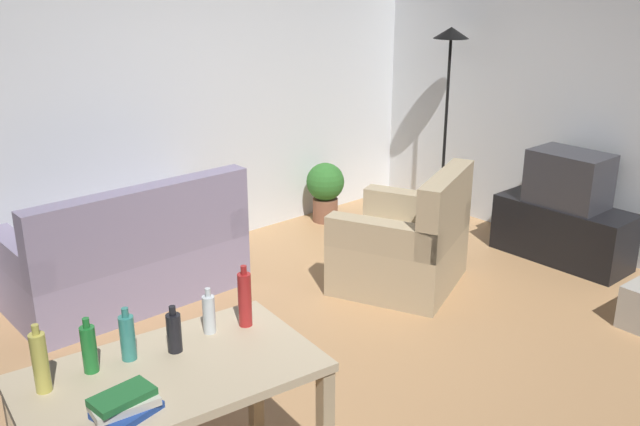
{
  "coord_description": "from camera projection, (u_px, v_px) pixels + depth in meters",
  "views": [
    {
      "loc": [
        -2.82,
        -2.83,
        2.31
      ],
      "look_at": [
        0.1,
        0.5,
        0.75
      ],
      "focal_mm": 39.28,
      "sensor_mm": 36.0,
      "label": 1
    }
  ],
  "objects": [
    {
      "name": "book_stack",
      "position": [
        125.0,
        404.0,
        2.56
      ],
      "size": [
        0.26,
        0.22,
        0.09
      ],
      "color": "navy",
      "rests_on": "desk"
    },
    {
      "name": "bottle_green",
      "position": [
        89.0,
        348.0,
        2.81
      ],
      "size": [
        0.06,
        0.06,
        0.24
      ],
      "color": "#1E722D",
      "rests_on": "desk"
    },
    {
      "name": "potted_plant",
      "position": [
        325.0,
        188.0,
        6.63
      ],
      "size": [
        0.36,
        0.36,
        0.57
      ],
      "color": "brown",
      "rests_on": "ground_plane"
    },
    {
      "name": "bottle_squat",
      "position": [
        40.0,
        362.0,
        2.67
      ],
      "size": [
        0.06,
        0.06,
        0.29
      ],
      "color": "#BCB24C",
      "rests_on": "desk"
    },
    {
      "name": "couch",
      "position": [
        129.0,
        260.0,
        5.06
      ],
      "size": [
        1.63,
        0.84,
        0.92
      ],
      "rotation": [
        0.0,
        0.0,
        3.14
      ],
      "color": "gray",
      "rests_on": "ground_plane"
    },
    {
      "name": "tv",
      "position": [
        569.0,
        179.0,
        5.63
      ],
      "size": [
        0.41,
        0.6,
        0.44
      ],
      "rotation": [
        0.0,
        0.0,
        1.57
      ],
      "color": "#2D2D33",
      "rests_on": "tv_stand"
    },
    {
      "name": "armchair",
      "position": [
        407.0,
        245.0,
        5.29
      ],
      "size": [
        1.16,
        1.13,
        0.92
      ],
      "rotation": [
        0.0,
        0.0,
        3.54
      ],
      "color": "tan",
      "rests_on": "ground_plane"
    },
    {
      "name": "bottle_dark",
      "position": [
        174.0,
        332.0,
        2.96
      ],
      "size": [
        0.06,
        0.06,
        0.21
      ],
      "color": "black",
      "rests_on": "desk"
    },
    {
      "name": "desk",
      "position": [
        172.0,
        393.0,
        2.89
      ],
      "size": [
        1.27,
        0.84,
        0.76
      ],
      "rotation": [
        0.0,
        0.0,
        -0.12
      ],
      "color": "#C6B28E",
      "rests_on": "ground_plane"
    },
    {
      "name": "wall_right",
      "position": [
        591.0,
        92.0,
        5.7
      ],
      "size": [
        0.1,
        4.4,
        2.7
      ],
      "primitive_type": "cube",
      "color": "silver",
      "rests_on": "ground_plane"
    },
    {
      "name": "bottle_red",
      "position": [
        245.0,
        299.0,
        3.17
      ],
      "size": [
        0.06,
        0.06,
        0.3
      ],
      "color": "#AD2323",
      "rests_on": "desk"
    },
    {
      "name": "tv_stand",
      "position": [
        562.0,
        232.0,
        5.78
      ],
      "size": [
        0.44,
        1.1,
        0.48
      ],
      "rotation": [
        0.0,
        0.0,
        1.57
      ],
      "color": "black",
      "rests_on": "ground_plane"
    },
    {
      "name": "torchiere_lamp",
      "position": [
        449.0,
        72.0,
        6.3
      ],
      "size": [
        0.32,
        0.32,
        1.81
      ],
      "color": "black",
      "rests_on": "ground_plane"
    },
    {
      "name": "bottle_clear",
      "position": [
        209.0,
        314.0,
        3.12
      ],
      "size": [
        0.06,
        0.06,
        0.22
      ],
      "color": "silver",
      "rests_on": "desk"
    },
    {
      "name": "ground_plane",
      "position": [
        359.0,
        346.0,
        4.53
      ],
      "size": [
        5.2,
        4.4,
        0.02
      ],
      "primitive_type": "cube",
      "color": "tan"
    },
    {
      "name": "bottle_tall",
      "position": [
        127.0,
        337.0,
        2.9
      ],
      "size": [
        0.06,
        0.06,
        0.24
      ],
      "color": "teal",
      "rests_on": "desk"
    },
    {
      "name": "wall_rear",
      "position": [
        172.0,
        93.0,
        5.64
      ],
      "size": [
        5.2,
        0.1,
        2.7
      ],
      "primitive_type": "cube",
      "color": "silver",
      "rests_on": "ground_plane"
    }
  ]
}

